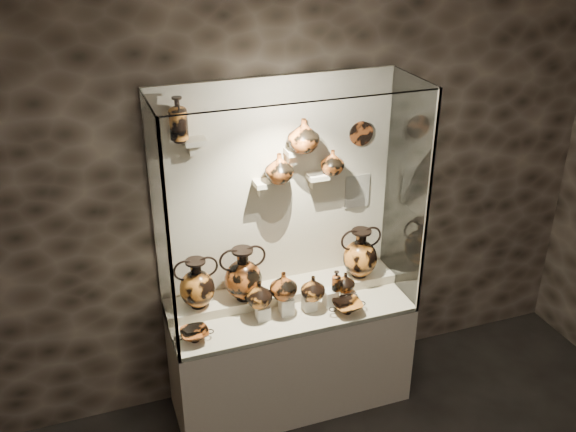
% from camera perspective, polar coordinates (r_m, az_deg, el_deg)
% --- Properties ---
extents(wall_back, '(5.00, 0.02, 3.20)m').
position_cam_1_polar(wall_back, '(4.43, -1.16, 2.29)').
color(wall_back, black).
rests_on(wall_back, ground).
extents(plinth, '(1.70, 0.60, 0.80)m').
position_cam_1_polar(plinth, '(4.80, 0.21, -12.42)').
color(plinth, beige).
rests_on(plinth, floor).
extents(front_tier, '(1.68, 0.58, 0.03)m').
position_cam_1_polar(front_tier, '(4.55, 0.22, -8.34)').
color(front_tier, beige).
rests_on(front_tier, plinth).
extents(rear_tier, '(1.70, 0.25, 0.10)m').
position_cam_1_polar(rear_tier, '(4.67, -0.51, -6.83)').
color(rear_tier, beige).
rests_on(rear_tier, plinth).
extents(back_panel, '(1.70, 0.03, 1.60)m').
position_cam_1_polar(back_panel, '(4.43, -1.14, 2.27)').
color(back_panel, beige).
rests_on(back_panel, plinth).
extents(glass_front, '(1.70, 0.01, 1.60)m').
position_cam_1_polar(glass_front, '(3.91, 1.71, -1.17)').
color(glass_front, white).
rests_on(glass_front, plinth).
extents(glass_left, '(0.01, 0.60, 1.60)m').
position_cam_1_polar(glass_left, '(3.98, -11.30, -1.18)').
color(glass_left, white).
rests_on(glass_left, plinth).
extents(glass_right, '(0.01, 0.60, 1.60)m').
position_cam_1_polar(glass_right, '(4.49, 10.47, 2.16)').
color(glass_right, white).
rests_on(glass_right, plinth).
extents(glass_top, '(1.70, 0.60, 0.01)m').
position_cam_1_polar(glass_top, '(3.88, 0.26, 11.26)').
color(glass_top, white).
rests_on(glass_top, back_panel).
extents(frame_post_left, '(0.02, 0.02, 1.60)m').
position_cam_1_polar(frame_post_left, '(3.73, -10.49, -3.11)').
color(frame_post_left, gray).
rests_on(frame_post_left, plinth).
extents(frame_post_right, '(0.02, 0.02, 1.60)m').
position_cam_1_polar(frame_post_right, '(4.26, 12.28, 0.63)').
color(frame_post_right, gray).
rests_on(frame_post_right, plinth).
extents(pedestal_a, '(0.09, 0.09, 0.10)m').
position_cam_1_polar(pedestal_a, '(4.42, -2.27, -8.53)').
color(pedestal_a, silver).
rests_on(pedestal_a, front_tier).
extents(pedestal_b, '(0.09, 0.09, 0.13)m').
position_cam_1_polar(pedestal_b, '(4.45, -0.17, -7.96)').
color(pedestal_b, silver).
rests_on(pedestal_b, front_tier).
extents(pedestal_c, '(0.09, 0.09, 0.09)m').
position_cam_1_polar(pedestal_c, '(4.51, 1.89, -7.76)').
color(pedestal_c, silver).
rests_on(pedestal_c, front_tier).
extents(pedestal_d, '(0.09, 0.09, 0.12)m').
position_cam_1_polar(pedestal_d, '(4.56, 3.78, -7.21)').
color(pedestal_d, silver).
rests_on(pedestal_d, front_tier).
extents(pedestal_e, '(0.09, 0.09, 0.08)m').
position_cam_1_polar(pedestal_e, '(4.62, 5.38, -7.08)').
color(pedestal_e, silver).
rests_on(pedestal_e, front_tier).
extents(bracket_ul, '(0.14, 0.12, 0.04)m').
position_cam_1_polar(bracket_ul, '(4.06, -8.28, 6.58)').
color(bracket_ul, beige).
rests_on(bracket_ul, back_panel).
extents(bracket_ca, '(0.14, 0.12, 0.04)m').
position_cam_1_polar(bracket_ca, '(4.29, -2.10, 2.92)').
color(bracket_ca, beige).
rests_on(bracket_ca, back_panel).
extents(bracket_cb, '(0.10, 0.12, 0.04)m').
position_cam_1_polar(bracket_cb, '(4.28, 0.42, 5.74)').
color(bracket_cb, beige).
rests_on(bracket_cb, back_panel).
extents(bracket_cc, '(0.14, 0.12, 0.04)m').
position_cam_1_polar(bracket_cc, '(4.41, 2.62, 3.58)').
color(bracket_cc, beige).
rests_on(bracket_cc, back_panel).
extents(amphora_left, '(0.36, 0.36, 0.36)m').
position_cam_1_polar(amphora_left, '(4.39, -8.11, -5.92)').
color(amphora_left, orange).
rests_on(amphora_left, rear_tier).
extents(amphora_mid, '(0.35, 0.35, 0.39)m').
position_cam_1_polar(amphora_mid, '(4.43, -4.02, -5.14)').
color(amphora_mid, '#A34D1C').
rests_on(amphora_mid, rear_tier).
extents(amphora_right, '(0.35, 0.35, 0.38)m').
position_cam_1_polar(amphora_right, '(4.71, 6.43, -3.27)').
color(amphora_right, orange).
rests_on(amphora_right, rear_tier).
extents(jug_a, '(0.22, 0.22, 0.19)m').
position_cam_1_polar(jug_a, '(4.35, -2.59, -6.90)').
color(jug_a, orange).
rests_on(jug_a, pedestal_a).
extents(jug_b, '(0.24, 0.24, 0.20)m').
position_cam_1_polar(jug_b, '(4.37, -0.41, -6.16)').
color(jug_b, '#A34D1C').
rests_on(jug_b, pedestal_b).
extents(jug_c, '(0.20, 0.20, 0.18)m').
position_cam_1_polar(jug_c, '(4.43, 2.22, -6.37)').
color(jug_c, orange).
rests_on(jug_c, pedestal_c).
extents(jug_e, '(0.18, 0.18, 0.15)m').
position_cam_1_polar(jug_e, '(4.56, 5.09, -5.86)').
color(jug_e, orange).
rests_on(jug_e, pedestal_e).
extents(lekythos_small, '(0.08, 0.08, 0.18)m').
position_cam_1_polar(lekythos_small, '(4.48, 4.31, -5.65)').
color(lekythos_small, '#A34D1C').
rests_on(lekythos_small, pedestal_d).
extents(kylix_left, '(0.29, 0.26, 0.10)m').
position_cam_1_polar(kylix_left, '(4.26, -8.30, -10.37)').
color(kylix_left, '#A34D1C').
rests_on(kylix_left, front_tier).
extents(kylix_right, '(0.27, 0.23, 0.10)m').
position_cam_1_polar(kylix_right, '(4.49, 5.28, -7.98)').
color(kylix_right, orange).
rests_on(kylix_right, front_tier).
extents(lekythos_tall, '(0.14, 0.14, 0.31)m').
position_cam_1_polar(lekythos_tall, '(3.97, -9.75, 8.66)').
color(lekythos_tall, orange).
rests_on(lekythos_tall, bracket_ul).
extents(ovoid_vase_a, '(0.23, 0.23, 0.20)m').
position_cam_1_polar(ovoid_vase_a, '(4.23, -0.79, 4.31)').
color(ovoid_vase_a, '#A34D1C').
rests_on(ovoid_vase_a, bracket_ca).
extents(ovoid_vase_b, '(0.25, 0.25, 0.22)m').
position_cam_1_polar(ovoid_vase_b, '(4.20, 1.38, 7.21)').
color(ovoid_vase_b, '#A34D1C').
rests_on(ovoid_vase_b, bracket_cb).
extents(ovoid_vase_c, '(0.21, 0.21, 0.17)m').
position_cam_1_polar(ovoid_vase_c, '(4.38, 3.96, 4.82)').
color(ovoid_vase_c, '#A34D1C').
rests_on(ovoid_vase_c, bracket_cc).
extents(wall_plate, '(0.17, 0.02, 0.17)m').
position_cam_1_polar(wall_plate, '(4.49, 6.51, 7.31)').
color(wall_plate, '#92431C').
rests_on(wall_plate, back_panel).
extents(info_placard, '(0.19, 0.01, 0.25)m').
position_cam_1_polar(info_placard, '(4.66, 6.16, 2.20)').
color(info_placard, beige).
rests_on(info_placard, back_panel).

